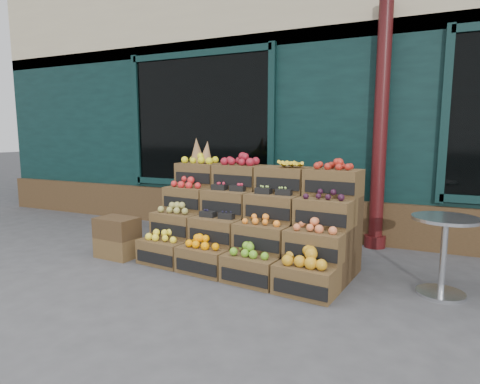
% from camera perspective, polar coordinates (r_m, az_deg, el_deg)
% --- Properties ---
extents(ground, '(60.00, 60.00, 0.00)m').
position_cam_1_polar(ground, '(4.23, -1.55, -12.91)').
color(ground, '#3F3F42').
rests_on(ground, ground).
extents(shop_facade, '(12.00, 6.24, 4.80)m').
position_cam_1_polar(shop_facade, '(8.86, 13.65, 13.69)').
color(shop_facade, black).
rests_on(shop_facade, ground).
extents(crate_display, '(2.48, 1.40, 1.48)m').
position_cam_1_polar(crate_display, '(4.69, 1.40, -4.92)').
color(crate_display, '#523C20').
rests_on(crate_display, ground).
extents(spare_crates, '(0.52, 0.38, 0.50)m').
position_cam_1_polar(spare_crates, '(5.25, -17.04, -6.18)').
color(spare_crates, '#523C20').
rests_on(spare_crates, ground).
extents(bistro_table, '(0.61, 0.61, 0.76)m').
position_cam_1_polar(bistro_table, '(4.26, 27.02, -6.95)').
color(bistro_table, silver).
rests_on(bistro_table, ground).
extents(shopkeeper, '(0.68, 0.46, 1.80)m').
position_cam_1_polar(shopkeeper, '(7.57, -5.74, 3.50)').
color(shopkeeper, '#1A5B1E').
rests_on(shopkeeper, ground).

